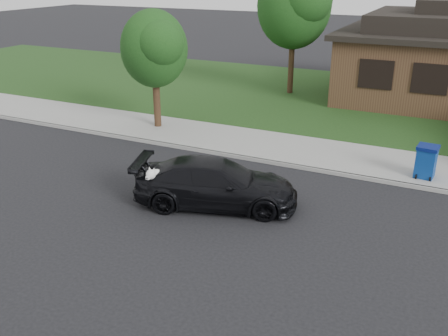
% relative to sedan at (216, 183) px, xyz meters
% --- Properties ---
extents(ground, '(120.00, 120.00, 0.00)m').
position_rel_sedan_xyz_m(ground, '(2.23, 0.07, -0.65)').
color(ground, black).
rests_on(ground, ground).
extents(sidewalk, '(60.00, 3.00, 0.12)m').
position_rel_sedan_xyz_m(sidewalk, '(2.23, 5.07, -0.59)').
color(sidewalk, gray).
rests_on(sidewalk, ground).
extents(curb, '(60.00, 0.12, 0.12)m').
position_rel_sedan_xyz_m(curb, '(2.23, 3.57, -0.59)').
color(curb, gray).
rests_on(curb, ground).
extents(lawn, '(60.00, 13.00, 0.13)m').
position_rel_sedan_xyz_m(lawn, '(2.23, 13.07, -0.59)').
color(lawn, '#193814').
rests_on(lawn, ground).
extents(sedan, '(4.81, 3.05, 1.30)m').
position_rel_sedan_xyz_m(sedan, '(0.00, 0.00, 0.00)').
color(sedan, black).
rests_on(sedan, ground).
extents(recycling_bin, '(0.66, 0.68, 1.01)m').
position_rel_sedan_xyz_m(recycling_bin, '(5.04, 4.32, -0.02)').
color(recycling_bin, navy).
rests_on(recycling_bin, sidewalk).
extents(tree_0, '(3.78, 3.60, 6.34)m').
position_rel_sedan_xyz_m(tree_0, '(-2.10, 12.95, 3.83)').
color(tree_0, '#332114').
rests_on(tree_0, ground).
extents(tree_2, '(2.73, 2.60, 4.59)m').
position_rel_sedan_xyz_m(tree_2, '(-5.15, 5.18, 2.62)').
color(tree_2, '#332114').
rests_on(tree_2, ground).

